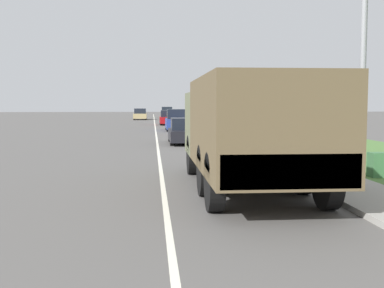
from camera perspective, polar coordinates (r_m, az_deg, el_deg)
The scene contains 12 objects.
ground_plane at distance 39.36m, azimuth -4.35°, elevation 1.69°, with size 180.00×180.00×0.00m, color #565451.
lane_centre_stripe at distance 39.36m, azimuth -4.35°, elevation 1.69°, with size 0.12×120.00×0.00m.
sidewalk_right at distance 39.64m, azimuth 2.17°, elevation 1.81°, with size 1.80×120.00×0.12m.
grass_strip_right at distance 40.41m, azimuth 8.38°, elevation 1.75°, with size 7.00×120.00×0.02m.
military_truck at distance 11.78m, azimuth 6.71°, elevation 2.09°, with size 2.57×7.61×2.70m.
car_nearest_ahead at distance 25.60m, azimuth -0.55°, elevation 1.45°, with size 1.94×4.01×1.36m.
car_second_ahead at distance 38.33m, azimuth -1.84°, elevation 2.74°, with size 1.71×4.65×1.69m.
car_third_ahead at distance 49.06m, azimuth -2.72°, elevation 3.08°, with size 1.94×4.44×1.47m.
car_fourth_ahead at distance 65.28m, azimuth -6.16°, elevation 3.48°, with size 1.74×4.25×1.50m.
car_farthest_ahead at distance 77.14m, azimuth -2.99°, elevation 3.74°, with size 1.86×4.12×1.66m.
lamp_post at distance 12.34m, azimuth 18.85°, elevation 14.53°, with size 1.69×0.24×6.92m.
utility_box at distance 14.75m, azimuth 21.31°, elevation -2.30°, with size 0.55×0.45×0.70m.
Camera 1 is at (-0.26, 0.69, 2.10)m, focal length 45.00 mm.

